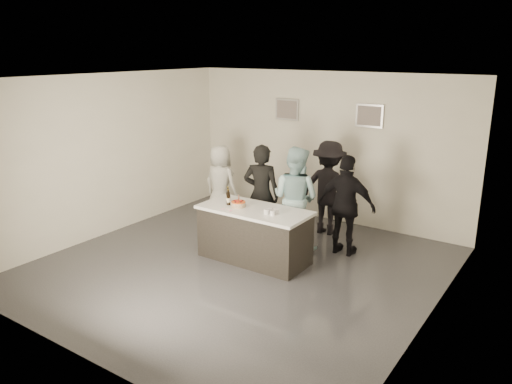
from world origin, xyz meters
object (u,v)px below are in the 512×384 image
cake (238,205)px  person_main_blue (295,198)px  bar_counter (254,234)px  beer_bottle_b (228,197)px  person_guest_left (220,183)px  person_guest_right (346,206)px  person_guest_back (329,188)px  beer_bottle_a (228,195)px  person_main_black (261,195)px

cake → person_main_blue: size_ratio=0.13×
cake → person_main_blue: bearing=59.1°
bar_counter → beer_bottle_b: 0.75m
cake → person_guest_left: person_guest_left is taller
person_guest_right → person_guest_back: (-0.71, 0.76, 0.02)m
beer_bottle_b → person_guest_right: bearing=36.0°
bar_counter → beer_bottle_a: bearing=175.2°
beer_bottle_a → person_main_blue: size_ratio=0.14×
person_main_black → beer_bottle_b: bearing=62.6°
beer_bottle_b → person_guest_back: size_ratio=0.15×
cake → beer_bottle_a: bearing=159.2°
person_main_blue → person_guest_right: person_main_blue is taller
person_main_blue → person_guest_left: 2.02m
bar_counter → person_guest_right: 1.63m
person_main_black → person_guest_back: size_ratio=1.02×
beer_bottle_a → person_guest_right: person_guest_right is taller
beer_bottle_a → person_guest_left: 1.67m
beer_bottle_a → person_main_black: (0.24, 0.67, -0.12)m
cake → person_guest_left: bearing=137.1°
cake → beer_bottle_a: (-0.30, 0.11, 0.09)m
cake → person_main_blue: (0.55, 0.92, -0.02)m
person_main_black → person_guest_right: size_ratio=1.05×
person_guest_right → beer_bottle_a: bearing=30.0°
person_guest_back → beer_bottle_b: bearing=62.3°
person_guest_back → person_guest_right: bearing=130.2°
person_main_blue → person_guest_left: size_ratio=1.16×
person_guest_left → person_main_blue: bearing=170.9°
beer_bottle_a → person_guest_back: person_guest_back is taller
beer_bottle_b → person_main_black: person_main_black is taller
person_guest_left → person_guest_back: (2.12, 0.60, 0.10)m
bar_counter → person_guest_left: (-1.70, 1.26, 0.34)m
person_guest_left → person_main_black: bearing=160.8°
beer_bottle_b → person_guest_back: 2.13m
person_main_black → person_main_blue: person_main_blue is taller
beer_bottle_b → person_guest_left: 1.82m
bar_counter → cake: size_ratio=7.77×
beer_bottle_b → cake: bearing=1.7°
person_guest_left → person_guest_back: bearing=-161.7°
person_guest_back → person_guest_left: bearing=13.1°
person_guest_left → beer_bottle_a: bearing=135.3°
person_guest_left → person_guest_right: size_ratio=0.91×
bar_counter → person_main_blue: size_ratio=1.02×
cake → beer_bottle_b: 0.22m
beer_bottle_a → person_main_black: person_main_black is taller
beer_bottle_b → person_guest_right: person_guest_right is taller
person_guest_left → person_guest_right: 2.83m
person_main_black → person_guest_back: bearing=-140.9°
person_main_black → person_guest_right: (1.47, 0.38, -0.04)m
bar_counter → beer_bottle_a: beer_bottle_a is taller
person_main_black → person_guest_right: 1.52m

